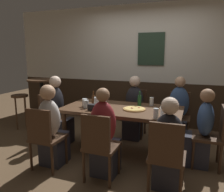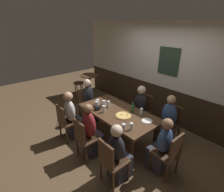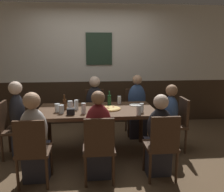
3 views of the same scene
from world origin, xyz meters
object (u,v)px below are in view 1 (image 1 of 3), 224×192
at_px(chair_head_east, 214,133).
at_px(tumbler_short, 156,114).
at_px(beer_bottle_green, 139,100).
at_px(bar_stool, 20,102).
at_px(person_right_near, 168,151).
at_px(pizza, 134,109).
at_px(beer_glass_tall, 152,102).
at_px(chair_head_west, 51,115).
at_px(side_bar_table, 42,100).
at_px(pint_glass_amber, 96,103).
at_px(chair_mid_near, 99,144).
at_px(person_head_west, 59,115).
at_px(highball_clear, 85,103).
at_px(beer_bottle_brown, 93,100).
at_px(condiment_caddy, 92,107).
at_px(tumbler_water, 86,105).
at_px(chair_right_far, 179,114).
at_px(chair_mid_far, 136,110).
at_px(person_head_east, 201,134).
at_px(dining_table, 122,113).
at_px(pint_glass_stout, 103,102).
at_px(chair_left_near, 45,135).
at_px(person_mid_far, 134,112).
at_px(plate_white_large, 167,109).
at_px(person_left_near, 52,131).
at_px(person_right_far, 178,116).
at_px(beer_glass_half, 104,106).
at_px(pint_glass_pale, 163,112).
at_px(chair_right_near, 166,154).
at_px(person_mid_near, 104,140).

relative_size(chair_head_east, tumbler_short, 6.30).
height_order(beer_bottle_green, bar_stool, beer_bottle_green).
relative_size(person_right_near, bar_stool, 1.54).
xyz_separation_m(pizza, beer_glass_tall, (0.19, 0.35, 0.05)).
height_order(chair_head_west, side_bar_table, side_bar_table).
bearing_deg(pint_glass_amber, chair_head_east, 2.62).
bearing_deg(chair_mid_near, beer_bottle_green, 78.45).
distance_m(person_head_west, highball_clear, 0.66).
bearing_deg(beer_bottle_brown, condiment_caddy, -68.86).
relative_size(chair_head_east, tumbler_water, 7.08).
xyz_separation_m(chair_right_far, person_head_west, (-1.97, -0.88, 0.01)).
bearing_deg(beer_bottle_green, condiment_caddy, -139.82).
bearing_deg(tumbler_water, pizza, 12.52).
bearing_deg(chair_mid_far, person_head_east, -37.09).
height_order(dining_table, beer_bottle_brown, beer_bottle_brown).
height_order(pint_glass_stout, beer_bottle_brown, beer_bottle_brown).
distance_m(dining_table, chair_left_near, 1.20).
xyz_separation_m(person_mid_far, plate_white_large, (0.66, -0.54, 0.25)).
relative_size(chair_mid_near, person_head_west, 0.74).
xyz_separation_m(chair_mid_far, person_left_near, (-0.80, -1.60, 0.00)).
distance_m(chair_left_near, condiment_caddy, 0.78).
xyz_separation_m(chair_head_east, beer_bottle_brown, (-1.82, 0.01, 0.33)).
bearing_deg(chair_head_east, person_right_far, 126.20).
height_order(chair_mid_far, bar_stool, chair_mid_far).
bearing_deg(chair_mid_near, pizza, 75.98).
height_order(dining_table, person_head_west, person_head_west).
bearing_deg(chair_head_east, beer_glass_half, -170.84).
bearing_deg(bar_stool, dining_table, -9.25).
bearing_deg(person_head_west, chair_head_east, 0.00).
bearing_deg(pint_glass_amber, person_right_far, 33.59).
xyz_separation_m(chair_left_near, person_mid_far, (0.80, 1.60, -0.00)).
bearing_deg(pint_glass_pale, beer_glass_half, 178.24).
xyz_separation_m(pint_glass_amber, beer_glass_tall, (0.80, 0.39, -0.01)).
bearing_deg(pint_glass_stout, person_head_west, 178.97).
height_order(pizza, bar_stool, pizza).
bearing_deg(person_head_west, pint_glass_amber, -5.87).
distance_m(chair_right_far, chair_right_near, 1.76).
distance_m(person_right_far, beer_glass_half, 1.42).
bearing_deg(pint_glass_stout, beer_bottle_brown, 172.67).
distance_m(person_mid_far, beer_bottle_brown, 0.93).
relative_size(chair_right_near, tumbler_water, 7.08).
height_order(person_head_west, beer_glass_tall, person_head_west).
height_order(chair_head_east, person_head_west, person_head_west).
bearing_deg(chair_left_near, bar_stool, 141.20).
relative_size(chair_right_far, beer_bottle_green, 3.65).
distance_m(chair_mid_far, chair_left_near, 1.93).
bearing_deg(chair_head_east, pint_glass_pale, -157.75).
height_order(chair_left_near, beer_glass_half, beer_glass_half).
bearing_deg(person_head_west, chair_right_near, -24.07).
height_order(person_mid_near, pizza, person_mid_near).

